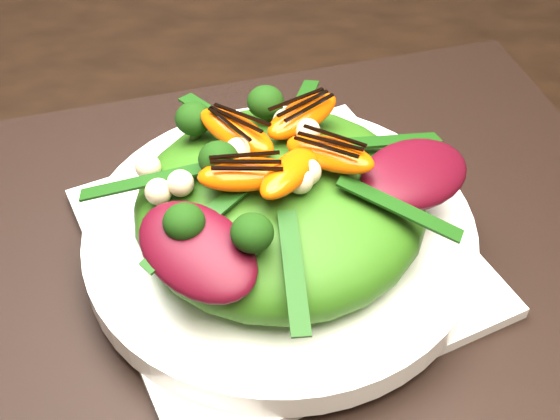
{
  "coord_description": "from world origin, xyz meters",
  "views": [
    {
      "loc": [
        -0.25,
        -0.5,
        1.14
      ],
      "look_at": [
        -0.23,
        -0.16,
        0.8
      ],
      "focal_mm": 48.0,
      "sensor_mm": 36.0,
      "label": 1
    }
  ],
  "objects_px": {
    "orange_segment": "(282,149)",
    "lettuce_mound": "(280,204)",
    "dining_table": "(535,126)",
    "placemat": "(280,256)",
    "plate_base": "(280,250)",
    "salad_bowl": "(280,236)"
  },
  "relations": [
    {
      "from": "orange_segment",
      "to": "lettuce_mound",
      "type": "bearing_deg",
      "value": -100.31
    },
    {
      "from": "dining_table",
      "to": "orange_segment",
      "type": "bearing_deg",
      "value": -146.87
    },
    {
      "from": "dining_table",
      "to": "orange_segment",
      "type": "height_order",
      "value": "dining_table"
    },
    {
      "from": "dining_table",
      "to": "placemat",
      "type": "distance_m",
      "value": 0.28
    },
    {
      "from": "dining_table",
      "to": "placemat",
      "type": "height_order",
      "value": "dining_table"
    },
    {
      "from": "plate_base",
      "to": "salad_bowl",
      "type": "xyz_separation_m",
      "value": [
        0.0,
        0.0,
        0.01
      ]
    },
    {
      "from": "dining_table",
      "to": "salad_bowl",
      "type": "relative_size",
      "value": 6.11
    },
    {
      "from": "placemat",
      "to": "plate_base",
      "type": "xyz_separation_m",
      "value": [
        0.0,
        -0.0,
        0.01
      ]
    },
    {
      "from": "plate_base",
      "to": "lettuce_mound",
      "type": "height_order",
      "value": "lettuce_mound"
    },
    {
      "from": "plate_base",
      "to": "lettuce_mound",
      "type": "distance_m",
      "value": 0.04
    },
    {
      "from": "placemat",
      "to": "plate_base",
      "type": "bearing_deg",
      "value": -90.0
    },
    {
      "from": "lettuce_mound",
      "to": "orange_segment",
      "type": "bearing_deg",
      "value": 79.69
    },
    {
      "from": "dining_table",
      "to": "salad_bowl",
      "type": "height_order",
      "value": "dining_table"
    },
    {
      "from": "plate_base",
      "to": "orange_segment",
      "type": "xyz_separation_m",
      "value": [
        0.0,
        0.01,
        0.08
      ]
    },
    {
      "from": "dining_table",
      "to": "plate_base",
      "type": "bearing_deg",
      "value": -145.56
    },
    {
      "from": "plate_base",
      "to": "orange_segment",
      "type": "bearing_deg",
      "value": 79.69
    },
    {
      "from": "placemat",
      "to": "orange_segment",
      "type": "height_order",
      "value": "orange_segment"
    },
    {
      "from": "placemat",
      "to": "lettuce_mound",
      "type": "bearing_deg",
      "value": -90.0
    },
    {
      "from": "salad_bowl",
      "to": "placemat",
      "type": "bearing_deg",
      "value": 90.0
    },
    {
      "from": "lettuce_mound",
      "to": "plate_base",
      "type": "bearing_deg",
      "value": -90.0
    },
    {
      "from": "salad_bowl",
      "to": "orange_segment",
      "type": "relative_size",
      "value": 4.5
    },
    {
      "from": "placemat",
      "to": "orange_segment",
      "type": "distance_m",
      "value": 0.09
    }
  ]
}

